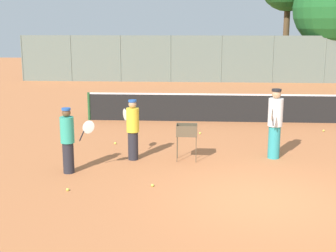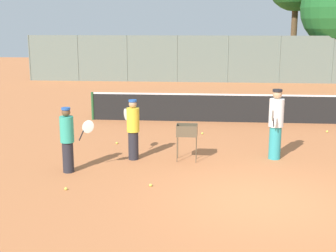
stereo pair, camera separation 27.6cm
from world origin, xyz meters
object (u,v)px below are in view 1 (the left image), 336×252
at_px(player_red_cap, 275,123).
at_px(parked_car, 325,67).
at_px(player_white_outfit, 68,140).
at_px(player_yellow_shirt, 133,129).
at_px(tennis_net, 236,107).
at_px(ball_cart, 187,133).

distance_m(player_red_cap, parked_car, 21.49).
xyz_separation_m(player_white_outfit, player_yellow_shirt, (1.43, 1.26, 0.00)).
distance_m(player_white_outfit, player_yellow_shirt, 1.91).
bearing_deg(player_white_outfit, tennis_net, 46.22).
bearing_deg(tennis_net, player_yellow_shirt, -121.70).
bearing_deg(player_red_cap, player_white_outfit, -55.23).
distance_m(player_red_cap, player_yellow_shirt, 3.88).
bearing_deg(player_red_cap, ball_cart, -63.47).
xyz_separation_m(ball_cart, parked_car, (9.04, 20.80, -0.10)).
distance_m(tennis_net, player_yellow_shirt, 6.08).
relative_size(player_red_cap, ball_cart, 1.93).
relative_size(player_red_cap, parked_car, 0.46).
relative_size(tennis_net, parked_car, 2.69).
height_order(player_red_cap, ball_cart, player_red_cap).
bearing_deg(player_white_outfit, player_red_cap, 9.10).
bearing_deg(player_white_outfit, player_yellow_shirt, 33.24).
xyz_separation_m(tennis_net, player_red_cap, (0.67, -4.80, 0.44)).
bearing_deg(tennis_net, ball_cart, -108.46).
bearing_deg(player_red_cap, tennis_net, -154.46).
distance_m(tennis_net, player_red_cap, 4.86).
bearing_deg(parked_car, ball_cart, -113.49).
distance_m(player_white_outfit, ball_cart, 3.16).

